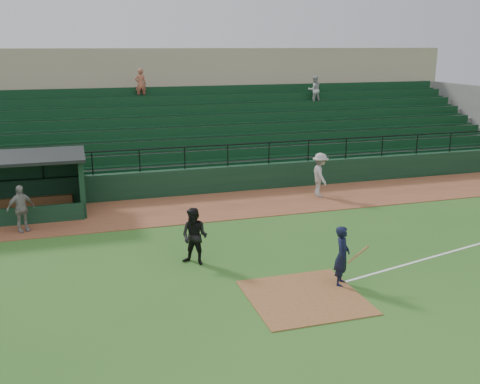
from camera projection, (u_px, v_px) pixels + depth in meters
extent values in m
plane|color=#2D5D1E|center=(291.00, 283.00, 15.61)|extent=(90.00, 90.00, 0.00)
cube|color=brown|center=(219.00, 206.00, 23.00)|extent=(40.00, 4.00, 0.03)
cube|color=brown|center=(305.00, 297.00, 14.68)|extent=(3.00, 3.00, 0.03)
cube|color=black|center=(207.00, 180.00, 24.87)|extent=(36.00, 0.35, 1.20)
cylinder|color=black|center=(206.00, 146.00, 24.46)|extent=(36.00, 0.06, 0.06)
cube|color=slate|center=(185.00, 138.00, 29.09)|extent=(36.00, 9.00, 3.60)
cube|color=#0D3319|center=(187.00, 131.00, 28.51)|extent=(34.56, 8.00, 4.05)
cube|color=slate|center=(467.00, 119.00, 34.11)|extent=(0.35, 9.50, 4.20)
cube|color=tan|center=(164.00, 100.00, 34.72)|extent=(38.00, 3.00, 6.40)
cube|color=slate|center=(169.00, 95.00, 32.75)|extent=(36.00, 2.00, 0.20)
imported|color=#B6B6B6|center=(314.00, 90.00, 32.50)|extent=(0.82, 0.64, 1.68)
imported|color=#AA573E|center=(141.00, 84.00, 30.45)|extent=(0.63, 0.41, 1.72)
cube|color=black|center=(82.00, 183.00, 22.17)|extent=(0.20, 2.60, 2.30)
imported|color=black|center=(342.00, 256.00, 15.26)|extent=(0.71, 0.76, 1.74)
cylinder|color=olive|center=(359.00, 254.00, 15.17)|extent=(0.79, 0.34, 0.35)
imported|color=black|center=(195.00, 237.00, 16.73)|extent=(1.10, 1.07, 1.79)
imported|color=#A09B95|center=(320.00, 175.00, 24.17)|extent=(0.88, 1.35, 1.96)
imported|color=gray|center=(21.00, 209.00, 19.59)|extent=(1.10, 0.84, 1.73)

